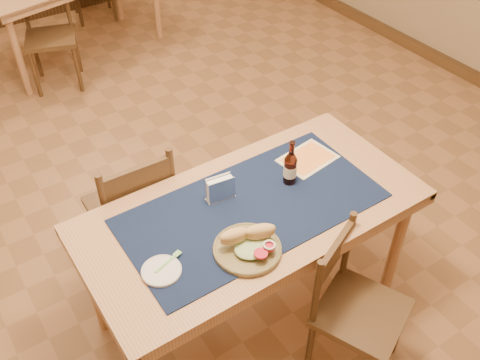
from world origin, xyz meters
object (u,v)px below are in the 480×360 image
chair_main_near (354,306)px  napkin_holder (220,189)px  main_table (252,221)px  beer_bottle (290,168)px  chair_main_far (134,209)px  sandwich_plate (249,245)px

chair_main_near → napkin_holder: napkin_holder is taller
chair_main_near → napkin_holder: bearing=115.0°
main_table → beer_bottle: 0.31m
chair_main_near → napkin_holder: size_ratio=5.67×
chair_main_far → beer_bottle: size_ratio=3.75×
main_table → sandwich_plate: (-0.16, -0.20, 0.12)m
main_table → chair_main_near: size_ratio=1.95×
main_table → chair_main_near: 0.61m
main_table → napkin_holder: napkin_holder is taller
chair_main_far → beer_bottle: beer_bottle is taller
sandwich_plate → napkin_holder: size_ratio=2.03×
sandwich_plate → napkin_holder: (0.07, 0.34, 0.03)m
chair_main_near → beer_bottle: beer_bottle is taller
chair_main_far → sandwich_plate: size_ratio=3.07×
chair_main_near → sandwich_plate: (-0.37, 0.32, 0.36)m
beer_bottle → napkin_holder: bearing=165.8°
napkin_holder → beer_bottle: bearing=-14.2°
beer_bottle → chair_main_far: bearing=139.4°
main_table → napkin_holder: 0.22m
main_table → chair_main_near: chair_main_near is taller
chair_main_far → napkin_holder: chair_main_far is taller
napkin_holder → sandwich_plate: bearing=-101.7°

